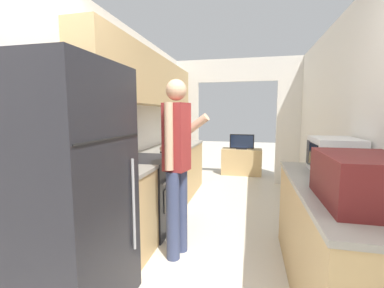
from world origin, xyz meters
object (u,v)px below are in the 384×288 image
refrigerator (69,193)px  person (177,163)px  knife (164,152)px  television (242,142)px  microwave (334,155)px  suitcase (363,180)px  tv_cabinet (241,162)px  range_oven (146,193)px

refrigerator → person: 1.02m
knife → television: bearing=24.8°
person → microwave: 1.44m
suitcase → tv_cabinet: suitcase is taller
range_oven → microwave: microwave is taller
refrigerator → microwave: refrigerator is taller
television → refrigerator: bearing=-102.7°
refrigerator → microwave: bearing=28.2°
refrigerator → suitcase: bearing=5.6°
knife → suitcase: bearing=-87.9°
refrigerator → knife: refrigerator is taller
television → person: bearing=-98.0°
refrigerator → television: refrigerator is taller
person → microwave: (1.43, 0.15, 0.10)m
television → knife: (-0.96, -2.66, 0.13)m
tv_cabinet → knife: 2.93m
range_oven → knife: size_ratio=3.32×
microwave → television: (-0.93, 3.45, -0.28)m
refrigerator → knife: bearing=88.4°
tv_cabinet → suitcase: bearing=-79.2°
refrigerator → television: bearing=77.3°
tv_cabinet → knife: knife is taller
refrigerator → range_oven: bearing=91.2°
refrigerator → knife: size_ratio=5.67×
refrigerator → microwave: (1.93, 1.04, 0.17)m
tv_cabinet → range_oven: bearing=-108.2°
refrigerator → person: bearing=60.4°
range_oven → tv_cabinet: range_oven is taller
microwave → refrigerator: bearing=-151.8°
tv_cabinet → television: bearing=-90.0°
refrigerator → suitcase: refrigerator is taller
television → knife: television is taller
person → suitcase: (1.34, -0.71, 0.09)m
microwave → television: size_ratio=0.90×
microwave → knife: size_ratio=1.59×
range_oven → television: 3.30m
person → knife: 1.04m
person → microwave: person is taller
television → range_oven: bearing=-108.4°
range_oven → microwave: size_ratio=2.09×
television → knife: 2.83m
television → suitcase: bearing=-79.1°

